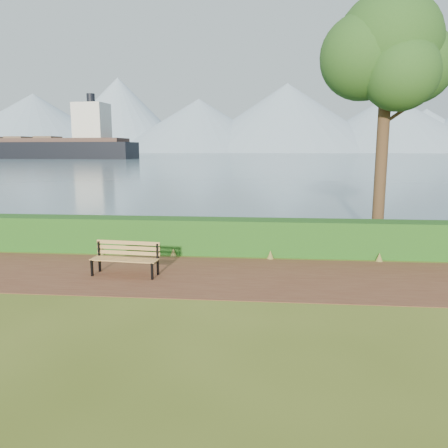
# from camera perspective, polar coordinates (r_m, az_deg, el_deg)

# --- Properties ---
(ground) EXTENTS (140.00, 140.00, 0.00)m
(ground) POSITION_cam_1_polar(r_m,az_deg,el_deg) (10.19, -2.92, -7.22)
(ground) COLOR #4E5B1A
(ground) RESTS_ON ground
(path) EXTENTS (40.00, 3.40, 0.01)m
(path) POSITION_cam_1_polar(r_m,az_deg,el_deg) (10.47, -2.68, -6.72)
(path) COLOR brown
(path) RESTS_ON ground
(hedge) EXTENTS (32.00, 0.85, 1.00)m
(hedge) POSITION_cam_1_polar(r_m,az_deg,el_deg) (12.57, -1.23, -1.59)
(hedge) COLOR #1E4C15
(hedge) RESTS_ON ground
(water) EXTENTS (700.00, 510.00, 0.00)m
(water) POSITION_cam_1_polar(r_m,az_deg,el_deg) (269.66, 5.19, 9.09)
(water) COLOR #476072
(water) RESTS_ON ground
(mountains) EXTENTS (585.00, 190.00, 70.00)m
(mountains) POSITION_cam_1_polar(r_m,az_deg,el_deg) (416.56, 4.07, 13.14)
(mountains) COLOR #869DB2
(mountains) RESTS_ON ground
(bench) EXTENTS (1.64, 0.62, 0.80)m
(bench) POSITION_cam_1_polar(r_m,az_deg,el_deg) (10.66, -12.67, -4.10)
(bench) COLOR black
(bench) RESTS_ON ground
(tree) EXTENTS (4.08, 3.36, 7.91)m
(tree) POSITION_cam_1_polar(r_m,az_deg,el_deg) (14.93, 20.60, 20.39)
(tree) COLOR #322114
(tree) RESTS_ON ground
(cargo_ship) EXTENTS (71.11, 16.35, 21.40)m
(cargo_ship) POSITION_cam_1_polar(r_m,az_deg,el_deg) (151.37, -23.60, 9.04)
(cargo_ship) COLOR black
(cargo_ship) RESTS_ON ground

